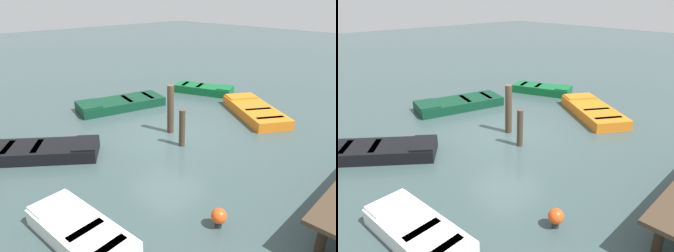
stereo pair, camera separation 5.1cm
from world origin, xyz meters
The scene contains 9 objects.
ground_plane centered at (0.00, 0.00, 0.00)m, with size 80.00×80.00×0.00m, color #384C4C.
rowboat_orange centered at (-4.18, 1.02, 0.22)m, with size 3.20×3.96×0.46m.
rowboat_green centered at (-5.11, -2.71, 0.22)m, with size 2.20×3.21×0.46m.
rowboat_white centered at (5.11, 2.79, 0.22)m, with size 1.35×2.78×0.46m.
rowboat_black centered at (4.07, -1.37, 0.22)m, with size 3.41×3.02×0.46m.
rowboat_dark_green centered at (-0.44, -3.73, 0.22)m, with size 4.15×2.31×0.46m.
mooring_piling_far_right centered at (-0.23, -0.11, 0.92)m, with size 0.25×0.25×1.85m, color #423323.
mooring_piling_center centered at (0.27, 1.00, 0.66)m, with size 0.21×0.21×1.31m, color #423323.
marker_buoy centered at (2.62, 4.53, 0.29)m, with size 0.36×0.36×0.48m.
Camera 1 is at (7.34, 7.98, 4.87)m, focal length 33.78 mm.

